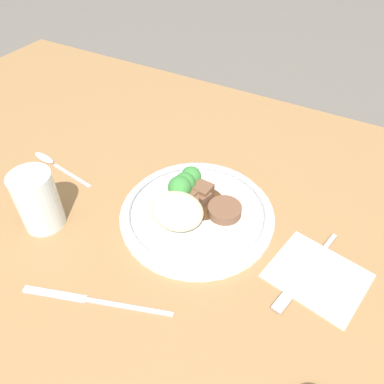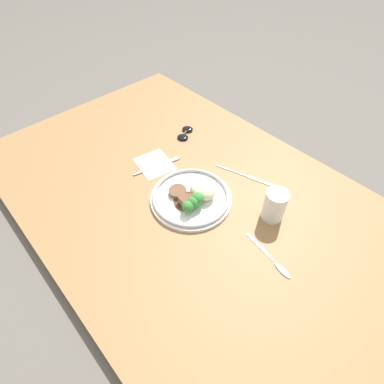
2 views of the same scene
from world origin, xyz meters
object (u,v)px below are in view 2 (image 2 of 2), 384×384
object	(u,v)px
spoon	(277,264)
sunglasses	(185,133)
juice_glass	(274,207)
fork	(161,164)
knife	(247,176)
plate	(193,197)

from	to	relation	value
spoon	sunglasses	world-z (taller)	sunglasses
juice_glass	fork	xyz separation A→B (m)	(-0.41, -0.10, -0.04)
knife	juice_glass	bearing A→B (deg)	-44.21
plate	fork	bearing A→B (deg)	170.76
plate	fork	world-z (taller)	plate
plate	juice_glass	size ratio (longest dim) A/B	2.53
juice_glass	spoon	bearing A→B (deg)	-47.83
juice_glass	fork	world-z (taller)	juice_glass
juice_glass	knife	size ratio (longest dim) A/B	0.49
knife	spoon	world-z (taller)	spoon
juice_glass	spoon	distance (m)	0.17
juice_glass	knife	world-z (taller)	juice_glass
juice_glass	fork	size ratio (longest dim) A/B	0.58
fork	knife	bearing A→B (deg)	-41.73
knife	fork	bearing A→B (deg)	-162.53
spoon	knife	bearing A→B (deg)	152.36
plate	juice_glass	bearing A→B (deg)	32.55
knife	spoon	size ratio (longest dim) A/B	1.25
knife	spoon	distance (m)	0.34
juice_glass	plate	bearing A→B (deg)	-147.45
plate	spoon	bearing A→B (deg)	2.19
plate	knife	bearing A→B (deg)	77.70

